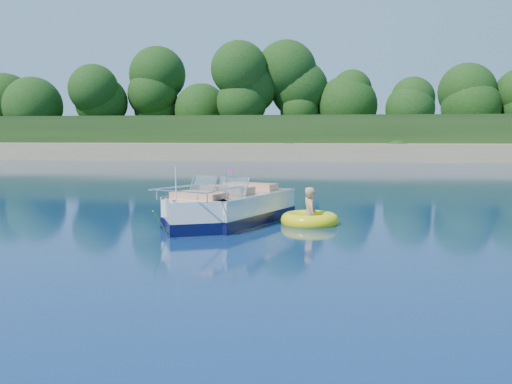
% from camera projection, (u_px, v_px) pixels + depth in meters
% --- Properties ---
extents(ground, '(160.00, 160.00, 0.00)m').
position_uv_depth(ground, '(193.00, 228.00, 13.88)').
color(ground, '#092342').
rests_on(ground, ground).
extents(shoreline, '(170.00, 59.00, 6.00)m').
position_uv_depth(shoreline, '(310.00, 144.00, 76.62)').
color(shoreline, '#A07F5D').
rests_on(shoreline, ground).
extents(treeline, '(150.00, 7.12, 8.19)m').
position_uv_depth(treeline, '(300.00, 100.00, 53.73)').
color(treeline, black).
rests_on(treeline, ground).
extents(motorboat, '(3.10, 5.06, 1.77)m').
position_uv_depth(motorboat, '(225.00, 211.00, 14.50)').
color(motorboat, white).
rests_on(motorboat, ground).
extents(tow_tube, '(1.67, 1.67, 0.39)m').
position_uv_depth(tow_tube, '(310.00, 220.00, 14.54)').
color(tow_tube, '#FFF20E').
rests_on(tow_tube, ground).
extents(boy, '(0.62, 0.85, 1.53)m').
position_uv_depth(boy, '(309.00, 223.00, 14.65)').
color(boy, tan).
rests_on(boy, ground).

